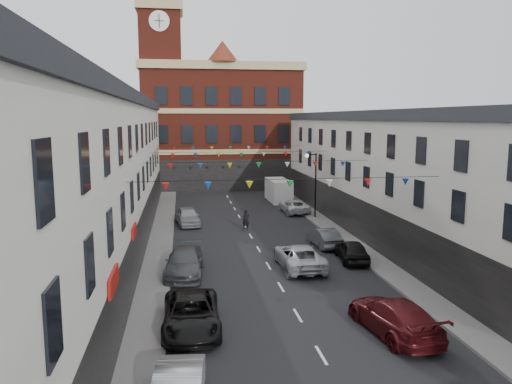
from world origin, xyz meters
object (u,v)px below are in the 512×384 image
street_lamp (313,176)px  car_left_c (191,314)px  car_right_d (352,251)px  car_right_c (394,316)px  moving_car (299,256)px  car_left_e (188,216)px  pedestrian (246,220)px  car_right_f (294,206)px  white_van (278,190)px  car_left_d (185,262)px  car_right_e (324,237)px

street_lamp → car_left_c: street_lamp is taller
car_right_d → street_lamp: bearing=-88.4°
car_right_c → car_left_c: bearing=-18.4°
moving_car → car_left_e: bearing=-64.5°
street_lamp → moving_car: size_ratio=1.11×
car_right_d → pedestrian: bearing=-55.0°
car_right_f → pedestrian: bearing=47.3°
car_left_e → car_right_f: car_left_e is taller
car_right_d → pedestrian: (-5.59, 10.06, 0.14)m
car_right_c → white_van: size_ratio=0.98×
car_left_c → car_right_c: car_right_c is taller
pedestrian → moving_car: bearing=-71.2°
car_right_c → white_van: white_van is taller
car_left_c → car_right_f: 27.90m
pedestrian → car_left_d: bearing=-105.1°
white_van → car_right_c: bearing=-94.0°
car_right_e → white_van: size_ratio=0.76×
car_left_c → car_right_e: car_left_c is taller
car_left_c → white_van: 34.46m
car_left_c → car_right_c: bearing=-10.3°
car_left_c → car_left_d: car_left_d is taller
car_right_e → car_right_f: 12.86m
car_left_c → car_right_e: bearing=53.9°
car_right_e → pedestrian: size_ratio=2.47×
car_right_c → car_right_e: size_ratio=1.30×
car_right_f → car_left_c: bearing=65.1°
car_right_c → car_right_d: (1.90, 10.78, -0.08)m
car_left_e → car_right_c: (8.42, -23.44, 0.01)m
car_left_c → moving_car: 10.60m
street_lamp → moving_car: bearing=-107.9°
car_left_c → white_van: bearing=73.3°
car_left_e → white_van: 15.04m
street_lamp → car_left_d: street_lamp is taller
car_right_f → moving_car: 18.09m
white_van → car_left_d: bearing=-113.9°
street_lamp → pedestrian: size_ratio=3.59×
car_right_f → car_right_c: bearing=83.2°
street_lamp → car_left_e: (-11.37, -1.11, -3.14)m
car_left_e → car_right_d: car_left_e is taller
street_lamp → car_right_f: (-1.05, 2.97, -3.24)m
car_right_f → pedestrian: (-5.59, -6.69, 0.17)m
white_van → car_left_c: bearing=-108.5°
street_lamp → pedestrian: street_lamp is taller
pedestrian → car_left_e: bearing=160.3°
street_lamp → white_van: size_ratio=1.10×
car_right_c → pedestrian: 21.16m
car_left_e → car_right_c: size_ratio=0.84×
car_right_c → white_van: bearing=-100.3°
car_right_d → car_right_e: size_ratio=0.99×
car_left_d → white_van: bearing=72.4°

